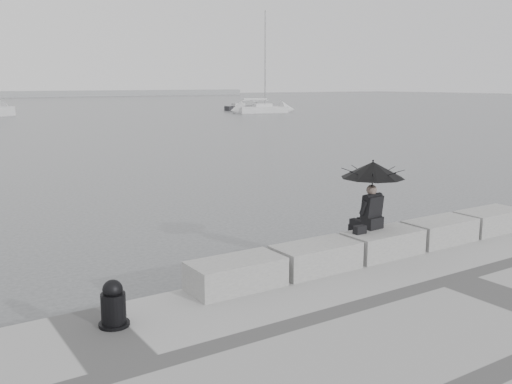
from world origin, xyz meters
TOP-DOWN VIEW (x-y plane):
  - ground at (0.00, 0.00)m, footprint 360.00×360.00m
  - stone_block_far_left at (-3.40, -0.45)m, footprint 1.60×0.80m
  - stone_block_left at (-1.70, -0.45)m, footprint 1.60×0.80m
  - stone_block_centre at (0.00, -0.45)m, footprint 1.60×0.80m
  - stone_block_right at (1.70, -0.45)m, footprint 1.60×0.80m
  - stone_block_far_right at (3.40, -0.45)m, footprint 1.60×0.80m
  - seated_person at (-0.04, -0.15)m, footprint 1.27×1.27m
  - bag at (-0.53, -0.34)m, footprint 0.25×0.14m
  - mooring_bollard at (-5.62, -0.80)m, footprint 0.44×0.44m
  - sailboat_right at (33.39, 54.02)m, footprint 6.75×3.75m
  - small_motorboat at (35.14, 61.48)m, footprint 5.42×2.03m

SIDE VIEW (x-z plane):
  - ground at x=0.00m, z-range 0.00..0.00m
  - small_motorboat at x=35.14m, z-range -0.23..0.87m
  - sailboat_right at x=33.39m, z-range -5.91..6.99m
  - stone_block_far_left at x=-3.40m, z-range 0.50..1.00m
  - stone_block_left at x=-1.70m, z-range 0.50..1.00m
  - stone_block_centre at x=0.00m, z-range 0.50..1.00m
  - stone_block_right at x=1.70m, z-range 0.50..1.00m
  - stone_block_far_right at x=3.40m, z-range 0.50..1.00m
  - mooring_bollard at x=-5.62m, z-range 0.45..1.14m
  - bag at x=-0.53m, z-range 1.00..1.16m
  - seated_person at x=-0.04m, z-range 1.33..2.72m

